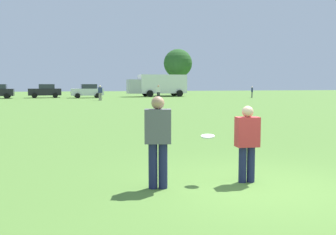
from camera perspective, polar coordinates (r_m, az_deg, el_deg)
The scene contains 11 objects.
ground_plane at distance 7.54m, azimuth 13.22°, elevation -10.07°, with size 174.75×174.75×0.00m, color #517A33.
player_thrower at distance 7.12m, azimuth -1.50°, elevation -2.89°, with size 0.53×0.38×1.72m.
player_defender at distance 7.73m, azimuth 11.63°, elevation -3.24°, with size 0.47×0.30×1.52m.
frisbee at distance 7.62m, azimuth 5.90°, elevation -2.78°, with size 0.27×0.27×0.07m.
parked_car_mid_right at distance 54.04m, azimuth -17.69°, elevation 3.78°, with size 4.28×2.38×1.82m.
parked_car_near_right at distance 52.39m, azimuth -11.82°, elevation 3.87°, with size 4.28×2.38×1.82m.
box_truck at distance 56.18m, azimuth -1.46°, elevation 4.90°, with size 8.61×3.28×3.18m.
bystander_sideline_watcher at distance 45.70m, azimuth -1.43°, elevation 3.88°, with size 0.53×0.38×1.73m.
bystander_far_jogger at distance 44.05m, azimuth -10.00°, elevation 3.74°, with size 0.48×0.29×1.71m.
bystander_field_marshal at distance 52.60m, azimuth 12.33°, elevation 3.81°, with size 0.41×0.49×1.54m.
tree_east_oak at distance 62.30m, azimuth 1.48°, elevation 7.99°, with size 4.55×4.55×7.40m.
Camera 1 is at (-3.36, -6.46, 1.96)m, focal length 41.21 mm.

